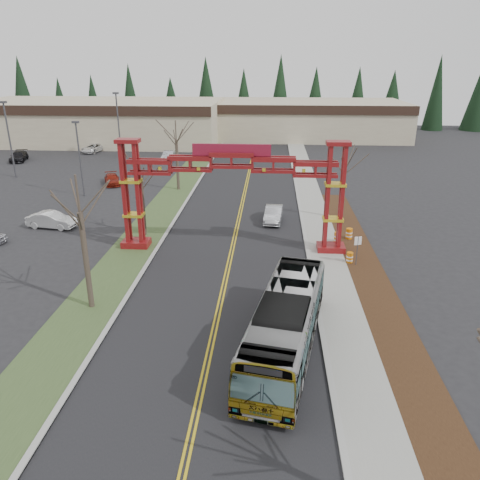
# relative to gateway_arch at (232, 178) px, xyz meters

# --- Properties ---
(ground) EXTENTS (200.00, 200.00, 0.00)m
(ground) POSITION_rel_gateway_arch_xyz_m (-0.00, -18.00, -5.98)
(ground) COLOR black
(ground) RESTS_ON ground
(road) EXTENTS (12.00, 110.00, 0.02)m
(road) POSITION_rel_gateway_arch_xyz_m (-0.00, 7.00, -5.97)
(road) COLOR black
(road) RESTS_ON ground
(lane_line_left) EXTENTS (0.12, 100.00, 0.01)m
(lane_line_left) POSITION_rel_gateway_arch_xyz_m (-0.12, 7.00, -5.96)
(lane_line_left) COLOR gold
(lane_line_left) RESTS_ON road
(lane_line_right) EXTENTS (0.12, 100.00, 0.01)m
(lane_line_right) POSITION_rel_gateway_arch_xyz_m (0.12, 7.00, -5.96)
(lane_line_right) COLOR gold
(lane_line_right) RESTS_ON road
(curb_right) EXTENTS (0.30, 110.00, 0.15)m
(curb_right) POSITION_rel_gateway_arch_xyz_m (6.15, 7.00, -5.91)
(curb_right) COLOR #A4A49F
(curb_right) RESTS_ON ground
(sidewalk_right) EXTENTS (2.60, 110.00, 0.14)m
(sidewalk_right) POSITION_rel_gateway_arch_xyz_m (7.60, 7.00, -5.91)
(sidewalk_right) COLOR gray
(sidewalk_right) RESTS_ON ground
(landscape_strip) EXTENTS (2.60, 50.00, 0.12)m
(landscape_strip) POSITION_rel_gateway_arch_xyz_m (10.20, -8.00, -5.92)
(landscape_strip) COLOR black
(landscape_strip) RESTS_ON ground
(grass_median) EXTENTS (4.00, 110.00, 0.08)m
(grass_median) POSITION_rel_gateway_arch_xyz_m (-8.00, 7.00, -5.94)
(grass_median) COLOR #384C26
(grass_median) RESTS_ON ground
(curb_left) EXTENTS (0.30, 110.00, 0.15)m
(curb_left) POSITION_rel_gateway_arch_xyz_m (-6.15, 7.00, -5.91)
(curb_left) COLOR #A4A49F
(curb_left) RESTS_ON ground
(gateway_arch) EXTENTS (18.20, 1.60, 8.90)m
(gateway_arch) POSITION_rel_gateway_arch_xyz_m (0.00, 0.00, 0.00)
(gateway_arch) COLOR #620C0D
(gateway_arch) RESTS_ON ground
(retail_building_west) EXTENTS (46.00, 22.30, 7.50)m
(retail_building_west) POSITION_rel_gateway_arch_xyz_m (-30.00, 53.96, -2.22)
(retail_building_west) COLOR tan
(retail_building_west) RESTS_ON ground
(retail_building_east) EXTENTS (38.00, 20.30, 7.00)m
(retail_building_east) POSITION_rel_gateway_arch_xyz_m (10.00, 61.95, -2.47)
(retail_building_east) COLOR tan
(retail_building_east) RESTS_ON ground
(conifer_treeline) EXTENTS (116.10, 5.60, 13.00)m
(conifer_treeline) POSITION_rel_gateway_arch_xyz_m (0.25, 74.00, 0.50)
(conifer_treeline) COLOR black
(conifer_treeline) RESTS_ON ground
(transit_bus) EXTENTS (5.04, 12.24, 3.32)m
(transit_bus) POSITION_rel_gateway_arch_xyz_m (3.99, -14.22, -4.32)
(transit_bus) COLOR #96989D
(transit_bus) RESTS_ON ground
(silver_sedan) EXTENTS (1.93, 4.60, 1.48)m
(silver_sedan) POSITION_rel_gateway_arch_xyz_m (3.37, 7.37, -5.24)
(silver_sedan) COLOR #A5A8AD
(silver_sedan) RESTS_ON ground
(parked_car_near_b) EXTENTS (4.70, 2.18, 1.49)m
(parked_car_near_b) POSITION_rel_gateway_arch_xyz_m (-17.07, 4.16, -5.24)
(parked_car_near_b) COLOR white
(parked_car_near_b) RESTS_ON ground
(parked_car_mid_a) EXTENTS (3.25, 4.67, 1.26)m
(parked_car_mid_a) POSITION_rel_gateway_arch_xyz_m (-16.76, 20.53, -5.35)
(parked_car_mid_a) COLOR maroon
(parked_car_mid_a) RESTS_ON ground
(parked_car_far_a) EXTENTS (1.62, 4.56, 1.50)m
(parked_car_far_a) POSITION_rel_gateway_arch_xyz_m (-12.78, 35.55, -5.23)
(parked_car_far_a) COLOR #ADADB5
(parked_car_far_a) RESTS_ON ground
(parked_car_far_b) EXTENTS (3.19, 5.35, 1.39)m
(parked_car_far_b) POSITION_rel_gateway_arch_xyz_m (-27.10, 41.90, -5.29)
(parked_car_far_b) COLOR white
(parked_car_far_b) RESTS_ON ground
(parked_car_far_c) EXTENTS (3.26, 5.37, 1.46)m
(parked_car_far_c) POSITION_rel_gateway_arch_xyz_m (-35.79, 33.78, -5.25)
(parked_car_far_c) COLOR black
(parked_car_far_c) RESTS_ON ground
(bare_tree_median_near) EXTENTS (3.38, 3.38, 8.48)m
(bare_tree_median_near) POSITION_rel_gateway_arch_xyz_m (-8.00, -10.25, 0.22)
(bare_tree_median_near) COLOR #382D26
(bare_tree_median_near) RESTS_ON ground
(bare_tree_median_mid) EXTENTS (2.95, 2.95, 7.13)m
(bare_tree_median_mid) POSITION_rel_gateway_arch_xyz_m (-8.00, 2.86, -0.84)
(bare_tree_median_mid) COLOR #382D26
(bare_tree_median_mid) RESTS_ON ground
(bare_tree_median_far) EXTENTS (3.37, 3.37, 8.15)m
(bare_tree_median_far) POSITION_rel_gateway_arch_xyz_m (-8.00, 18.48, -0.09)
(bare_tree_median_far) COLOR #382D26
(bare_tree_median_far) RESTS_ON ground
(bare_tree_right_far) EXTENTS (3.05, 3.05, 7.04)m
(bare_tree_right_far) POSITION_rel_gateway_arch_xyz_m (10.00, 8.42, -0.99)
(bare_tree_right_far) COLOR #382D26
(bare_tree_right_far) RESTS_ON ground
(light_pole_near) EXTENTS (0.73, 0.36, 8.39)m
(light_pole_near) POSITION_rel_gateway_arch_xyz_m (-18.24, 15.00, -1.13)
(light_pole_near) COLOR #3F3F44
(light_pole_near) RESTS_ON ground
(light_pole_mid) EXTENTS (0.85, 0.42, 9.75)m
(light_pole_mid) POSITION_rel_gateway_arch_xyz_m (-30.86, 23.48, -0.34)
(light_pole_mid) COLOR #3F3F44
(light_pole_mid) RESTS_ON ground
(light_pole_far) EXTENTS (0.87, 0.43, 10.01)m
(light_pole_far) POSITION_rel_gateway_arch_xyz_m (-20.92, 37.65, -0.19)
(light_pole_far) COLOR #3F3F44
(light_pole_far) RESTS_ON ground
(street_sign) EXTENTS (0.53, 0.18, 2.38)m
(street_sign) POSITION_rel_gateway_arch_xyz_m (9.57, -2.78, -4.27)
(street_sign) COLOR #3F3F44
(street_sign) RESTS_ON ground
(barrel_south) EXTENTS (0.50, 0.50, 0.93)m
(barrel_south) POSITION_rel_gateway_arch_xyz_m (9.16, -2.34, -5.52)
(barrel_south) COLOR orange
(barrel_south) RESTS_ON ground
(barrel_mid) EXTENTS (0.53, 0.53, 0.98)m
(barrel_mid) POSITION_rel_gateway_arch_xyz_m (8.74, 1.92, -5.49)
(barrel_mid) COLOR orange
(barrel_mid) RESTS_ON ground
(barrel_north) EXTENTS (0.56, 0.56, 1.04)m
(barrel_north) POSITION_rel_gateway_arch_xyz_m (9.88, 2.82, -5.46)
(barrel_north) COLOR orange
(barrel_north) RESTS_ON ground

